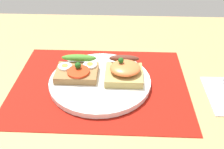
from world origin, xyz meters
The scene contains 5 objects.
ground_plane centered at (0.00, 0.00, -1.60)cm, with size 120.00×90.00×3.20cm, color tan.
placemat centered at (0.00, 0.00, 0.15)cm, with size 43.51×33.41×0.30cm, color #9B150C.
plate centered at (0.00, 0.00, 0.98)cm, with size 25.26×25.26×1.35cm, color white.
sandwich_egg_tomato centered at (-5.84, 1.83, 3.06)cm, with size 10.41×9.55×4.00cm.
sandwich_salmon centered at (6.01, 1.27, 3.61)cm, with size 9.23×10.39×5.51cm.
Camera 1 is at (5.31, -52.28, 39.85)cm, focal length 41.79 mm.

